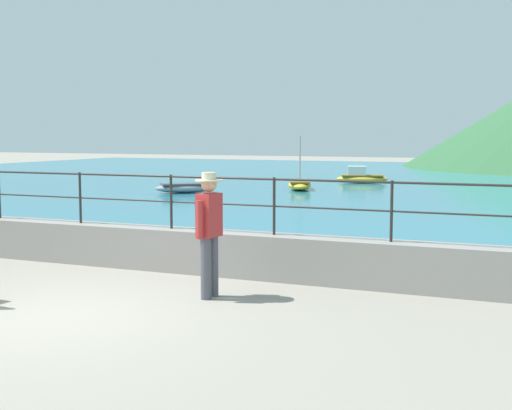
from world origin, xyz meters
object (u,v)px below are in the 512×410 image
object	(u,v)px
person_walking	(209,228)
boat_6	(300,185)
boat_0	(186,188)
boat_5	(361,177)

from	to	relation	value
person_walking	boat_6	world-z (taller)	boat_6
boat_0	boat_6	distance (m)	4.62
boat_6	person_walking	bearing A→B (deg)	-74.58
person_walking	boat_5	bearing A→B (deg)	99.05
person_walking	boat_5	size ratio (longest dim) A/B	0.71
boat_0	boat_6	size ratio (longest dim) A/B	0.95
boat_6	boat_5	bearing A→B (deg)	74.44
person_walking	boat_6	xyz separation A→B (m)	(-4.85, 17.58, -0.71)
boat_5	boat_6	bearing A→B (deg)	-105.56
person_walking	boat_0	distance (m)	16.77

